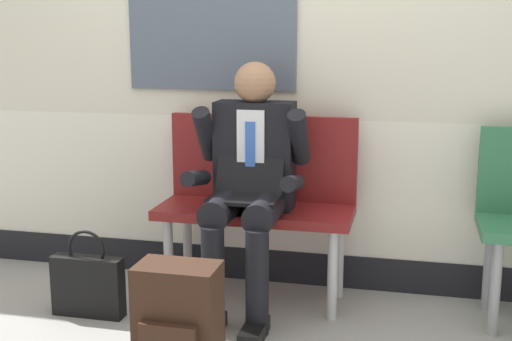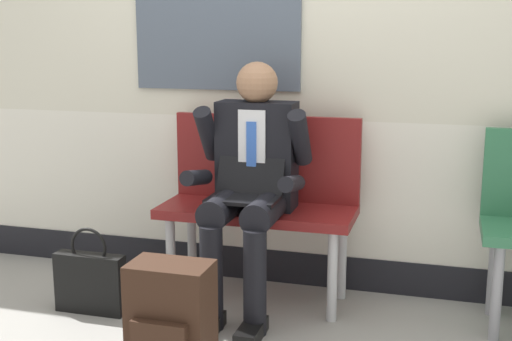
# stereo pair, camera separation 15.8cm
# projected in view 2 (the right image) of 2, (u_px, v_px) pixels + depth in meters

# --- Properties ---
(ground_plane) EXTENTS (18.00, 18.00, 0.00)m
(ground_plane) POSITION_uv_depth(u_px,v_px,m) (263.00, 321.00, 3.31)
(ground_plane) COLOR gray
(station_wall) EXTENTS (6.48, 0.16, 2.78)m
(station_wall) POSITION_uv_depth(u_px,v_px,m) (293.00, 37.00, 3.60)
(station_wall) COLOR beige
(station_wall) RESTS_ON ground
(bench_with_person) EXTENTS (1.02, 0.42, 0.97)m
(bench_with_person) POSITION_uv_depth(u_px,v_px,m) (261.00, 194.00, 3.53)
(bench_with_person) COLOR maroon
(bench_with_person) RESTS_ON ground
(person_seated) EXTENTS (0.57, 0.70, 1.26)m
(person_seated) POSITION_uv_depth(u_px,v_px,m) (250.00, 181.00, 3.32)
(person_seated) COLOR black
(person_seated) RESTS_ON ground
(backpack) EXTENTS (0.33, 0.25, 0.50)m
(backpack) POSITION_uv_depth(u_px,v_px,m) (171.00, 324.00, 2.70)
(backpack) COLOR #331E14
(backpack) RESTS_ON ground
(handbag) EXTENTS (0.37, 0.09, 0.45)m
(handbag) POSITION_uv_depth(u_px,v_px,m) (90.00, 281.00, 3.39)
(handbag) COLOR black
(handbag) RESTS_ON ground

